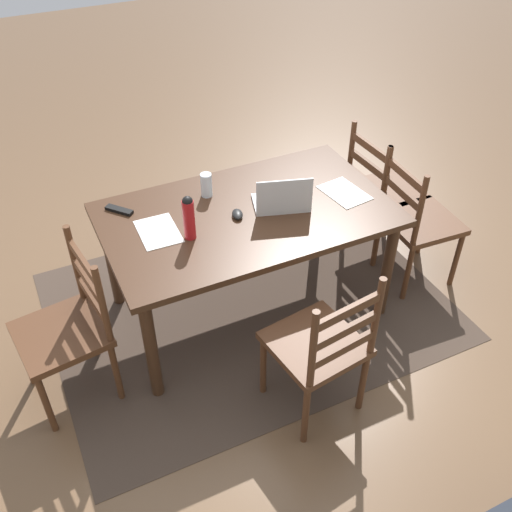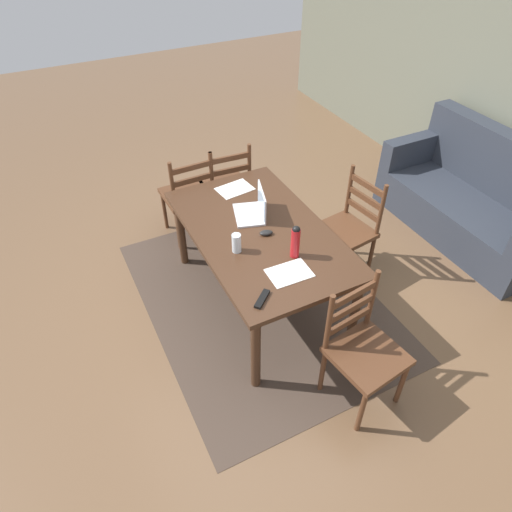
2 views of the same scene
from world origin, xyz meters
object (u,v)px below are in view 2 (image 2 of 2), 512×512
(couch, at_px, (474,201))
(drinking_glass, at_px, (236,243))
(chair_right_far, at_px, (363,350))
(chair_far_head, at_px, (347,229))
(chair_left_far, at_px, (226,186))
(dining_table, at_px, (260,239))
(chair_left_near, at_px, (188,196))
(tv_remote, at_px, (262,299))
(water_bottle, at_px, (295,241))
(computer_mouse, at_px, (266,233))
(laptop, at_px, (254,209))

(couch, relative_size, drinking_glass, 12.32)
(chair_right_far, relative_size, couch, 0.53)
(chair_far_head, bearing_deg, chair_left_far, -149.05)
(dining_table, bearing_deg, chair_left_near, -170.10)
(chair_right_far, xyz_separation_m, drinking_glass, (-0.98, -0.45, 0.36))
(chair_far_head, xyz_separation_m, couch, (0.07, 1.47, -0.11))
(drinking_glass, distance_m, tv_remote, 0.53)
(dining_table, height_order, water_bottle, water_bottle)
(dining_table, xyz_separation_m, chair_right_far, (1.12, 0.19, -0.20))
(chair_right_far, bearing_deg, computer_mouse, -170.65)
(couch, relative_size, computer_mouse, 18.00)
(dining_table, relative_size, water_bottle, 6.34)
(chair_far_head, xyz_separation_m, computer_mouse, (0.08, -0.85, 0.31))
(chair_left_near, distance_m, drinking_glass, 1.32)
(couch, bearing_deg, tv_remote, -77.34)
(dining_table, xyz_separation_m, computer_mouse, (0.07, 0.02, 0.10))
(dining_table, height_order, chair_far_head, chair_far_head)
(laptop, bearing_deg, couch, 83.36)
(dining_table, xyz_separation_m, chair_left_near, (-1.12, -0.20, -0.20))
(drinking_glass, bearing_deg, chair_left_near, 177.01)
(chair_left_far, relative_size, tv_remote, 5.59)
(dining_table, height_order, laptop, laptop)
(dining_table, bearing_deg, computer_mouse, 14.69)
(chair_left_far, distance_m, tv_remote, 1.88)
(drinking_glass, bearing_deg, computer_mouse, 104.97)
(couch, height_order, water_bottle, water_bottle)
(chair_left_near, bearing_deg, couch, 64.87)
(chair_right_far, relative_size, drinking_glass, 6.50)
(chair_left_near, bearing_deg, computer_mouse, 10.18)
(chair_left_near, relative_size, water_bottle, 3.62)
(chair_left_far, height_order, tv_remote, chair_left_far)
(chair_right_far, height_order, chair_left_far, same)
(couch, xyz_separation_m, drinking_glass, (0.08, -2.60, 0.47))
(computer_mouse, distance_m, tv_remote, 0.69)
(chair_far_head, relative_size, chair_left_near, 1.00)
(chair_right_far, bearing_deg, laptop, -174.04)
(chair_far_head, bearing_deg, laptop, -103.40)
(drinking_glass, height_order, computer_mouse, drinking_glass)
(chair_right_far, bearing_deg, tv_remote, -131.66)
(chair_left_near, bearing_deg, water_bottle, 10.59)
(laptop, bearing_deg, chair_left_near, -164.89)
(water_bottle, xyz_separation_m, computer_mouse, (-0.31, -0.07, -0.12))
(couch, bearing_deg, chair_right_far, -63.84)
(chair_far_head, height_order, couch, couch)
(tv_remote, bearing_deg, drinking_glass, 133.05)
(dining_table, bearing_deg, tv_remote, -25.88)
(chair_far_head, bearing_deg, chair_right_far, -30.81)
(chair_far_head, height_order, tv_remote, chair_far_head)
(laptop, bearing_deg, water_bottle, 3.11)
(water_bottle, relative_size, drinking_glass, 1.80)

